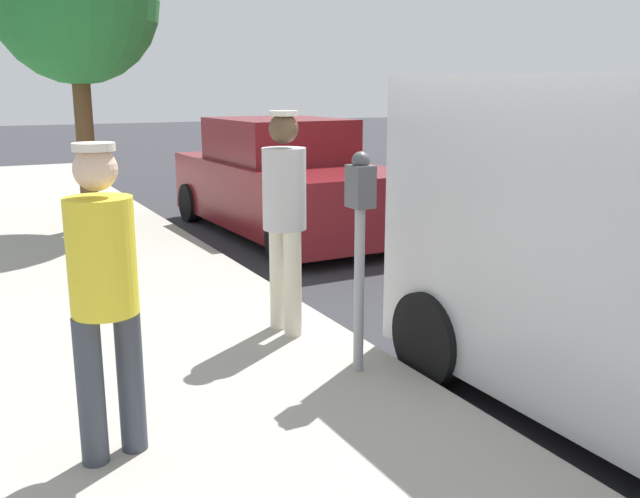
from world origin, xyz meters
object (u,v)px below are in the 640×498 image
parking_meter_near (360,225)px  street_tree (75,2)px  pedestrian_in_yellow (104,285)px  parked_sedan_behind (284,183)px  pedestrian_in_gray (284,208)px

parking_meter_near → street_tree: street_tree is taller
parking_meter_near → pedestrian_in_yellow: 1.79m
parked_sedan_behind → street_tree: street_tree is taller
pedestrian_in_gray → parking_meter_near: bearing=96.6°
pedestrian_in_yellow → pedestrian_in_gray: size_ratio=0.95×
street_tree → pedestrian_in_gray: bearing=97.1°
parking_meter_near → parked_sedan_behind: (-1.79, -5.12, -0.43)m
pedestrian_in_yellow → street_tree: (-0.99, -6.47, 2.07)m
parking_meter_near → street_tree: size_ratio=0.37×
parking_meter_near → parked_sedan_behind: parking_meter_near is taller
pedestrian_in_gray → street_tree: bearing=-82.9°
parking_meter_near → parked_sedan_behind: bearing=-109.3°
pedestrian_in_gray → street_tree: street_tree is taller
pedestrian_in_yellow → parked_sedan_behind: pedestrian_in_yellow is taller
pedestrian_in_yellow → pedestrian_in_gray: pedestrian_in_gray is taller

